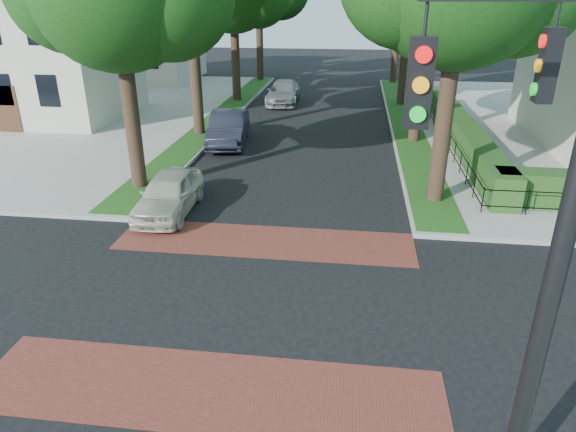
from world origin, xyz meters
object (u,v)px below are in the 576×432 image
(parked_car_rear, at_px, (283,92))
(parked_car_middle, at_px, (229,128))
(traffic_signal, at_px, (548,196))
(parked_car_front, at_px, (169,194))

(parked_car_rear, bearing_deg, parked_car_middle, -98.63)
(traffic_signal, relative_size, parked_car_middle, 1.66)
(traffic_signal, xyz_separation_m, parked_car_rear, (-7.19, 28.44, -3.98))
(parked_car_front, height_order, parked_car_middle, parked_car_middle)
(parked_car_front, xyz_separation_m, parked_car_middle, (0.00, 8.68, 0.10))
(parked_car_middle, distance_m, parked_car_rear, 10.44)
(parked_car_rear, bearing_deg, parked_car_front, -95.38)
(parked_car_front, distance_m, parked_car_rear, 19.07)
(traffic_signal, xyz_separation_m, parked_car_front, (-8.49, 9.41, -4.01))
(traffic_signal, xyz_separation_m, parked_car_middle, (-8.49, 18.09, -3.91))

